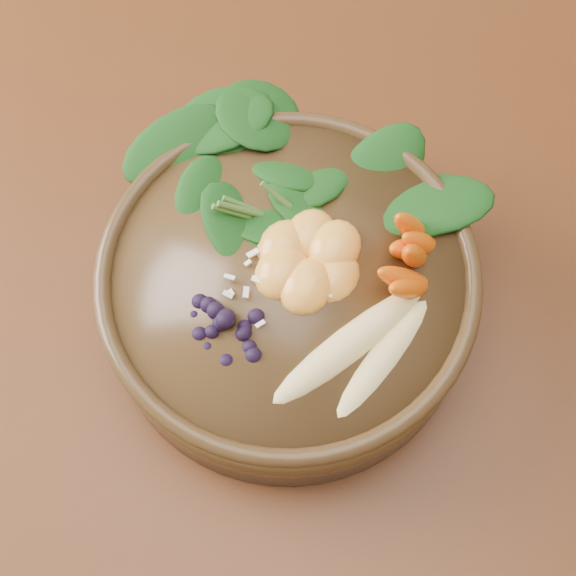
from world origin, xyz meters
The scene contains 9 objects.
ground centered at (0.00, 0.00, 0.00)m, with size 4.00×4.00×0.00m, color #381E0F.
dining_table centered at (0.00, 0.00, 0.66)m, with size 1.60×0.90×0.75m.
stoneware_bowl centered at (0.11, -0.08, 0.79)m, with size 0.29×0.29×0.08m, color #402C16.
kale_heap centered at (0.09, -0.01, 0.85)m, with size 0.19×0.17×0.04m, color #114310, non-canonical shape.
carrot_cluster centered at (0.19, -0.03, 0.87)m, with size 0.06×0.06×0.08m, color #D45808, non-canonical shape.
banana_halves centered at (0.19, -0.11, 0.84)m, with size 0.09×0.15×0.03m.
mandarin_cluster centered at (0.12, -0.06, 0.85)m, with size 0.09×0.09×0.03m, color gold, non-canonical shape.
blueberry_pile centered at (0.09, -0.14, 0.85)m, with size 0.14×0.10×0.04m, color black, non-canonical shape.
coconut_flakes centered at (0.10, -0.10, 0.83)m, with size 0.09×0.07×0.01m, color white, non-canonical shape.
Camera 1 is at (0.23, -0.31, 1.38)m, focal length 50.00 mm.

